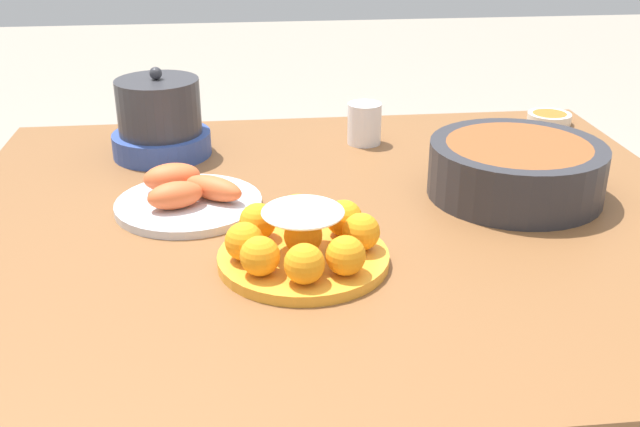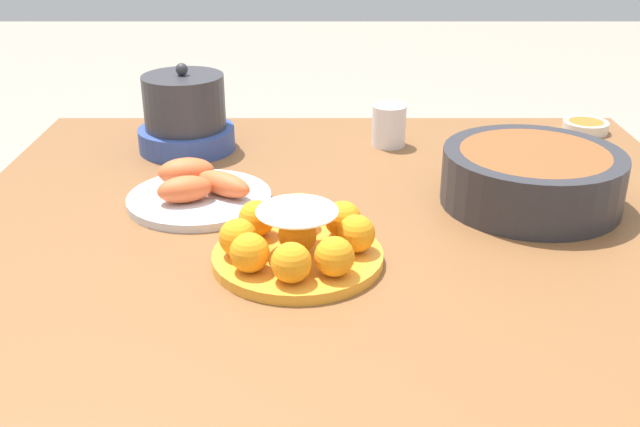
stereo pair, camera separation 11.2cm
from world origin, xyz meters
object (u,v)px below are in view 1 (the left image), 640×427
at_px(cake_plate, 303,242).
at_px(cup_far, 364,124).
at_px(dining_table, 334,264).
at_px(seafood_platter, 187,196).
at_px(serving_bowl, 516,168).
at_px(sauce_bowl, 549,118).
at_px(warming_pot, 160,121).

distance_m(cake_plate, cup_far, 0.54).
bearing_deg(dining_table, seafood_platter, 166.38).
relative_size(serving_bowl, cup_far, 3.53).
height_order(serving_bowl, cup_far, serving_bowl).
relative_size(cake_plate, cup_far, 2.91).
bearing_deg(cake_plate, sauce_bowl, 44.62).
distance_m(serving_bowl, seafood_platter, 0.56).
relative_size(cup_far, warming_pot, 0.44).
xyz_separation_m(sauce_bowl, warming_pot, (-0.84, -0.11, 0.06)).
distance_m(dining_table, sauce_bowl, 0.70).
bearing_deg(dining_table, warming_pot, 132.88).
bearing_deg(seafood_platter, warming_pot, 103.10).
xyz_separation_m(serving_bowl, sauce_bowl, (0.22, 0.39, -0.04)).
distance_m(cake_plate, serving_bowl, 0.44).
distance_m(dining_table, cake_plate, 0.21).
bearing_deg(serving_bowl, sauce_bowl, 60.43).
bearing_deg(sauce_bowl, cup_far, -168.65).
relative_size(cake_plate, sauce_bowl, 2.57).
bearing_deg(warming_pot, cake_plate, -64.18).
xyz_separation_m(seafood_platter, cup_far, (0.34, 0.29, 0.02)).
xyz_separation_m(dining_table, warming_pot, (-0.30, 0.32, 0.16)).
height_order(serving_bowl, warming_pot, warming_pot).
relative_size(seafood_platter, cup_far, 2.88).
bearing_deg(dining_table, cup_far, 73.06).
relative_size(serving_bowl, sauce_bowl, 3.11).
relative_size(cake_plate, serving_bowl, 0.82).
bearing_deg(sauce_bowl, cake_plate, -135.38).
bearing_deg(cake_plate, serving_bowl, 28.55).
relative_size(sauce_bowl, seafood_platter, 0.39).
height_order(cake_plate, warming_pot, warming_pot).
distance_m(sauce_bowl, seafood_platter, 0.86).
distance_m(cake_plate, sauce_bowl, 0.85).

